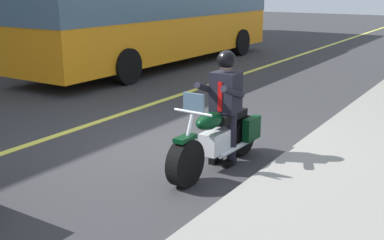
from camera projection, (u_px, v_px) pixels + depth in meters
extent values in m
plane|color=#333335|center=(169.00, 144.00, 8.32)|extent=(80.00, 80.00, 0.00)
cube|color=#E5DB4C|center=(86.00, 126.00, 9.37)|extent=(60.00, 0.16, 0.01)
cylinder|color=black|center=(185.00, 163.00, 6.51)|extent=(0.67, 0.22, 0.66)
cylinder|color=black|center=(241.00, 135.00, 7.75)|extent=(0.67, 0.22, 0.66)
cube|color=silver|center=(216.00, 141.00, 7.12)|extent=(0.57, 0.30, 0.32)
ellipsoid|color=black|center=(209.00, 121.00, 6.87)|extent=(0.57, 0.30, 0.24)
cube|color=black|center=(229.00, 115.00, 7.32)|extent=(0.71, 0.30, 0.12)
cube|color=black|center=(252.00, 129.00, 7.55)|extent=(0.40, 0.13, 0.36)
cube|color=black|center=(227.00, 124.00, 7.78)|extent=(0.40, 0.13, 0.36)
cylinder|color=silver|center=(186.00, 144.00, 6.46)|extent=(0.35, 0.06, 0.76)
cylinder|color=silver|center=(193.00, 112.00, 6.47)|extent=(0.05, 0.60, 0.04)
cube|color=black|center=(185.00, 138.00, 6.42)|extent=(0.36, 0.17, 0.06)
cylinder|color=silver|center=(235.00, 148.00, 7.32)|extent=(0.90, 0.10, 0.08)
cube|color=slate|center=(194.00, 103.00, 6.46)|extent=(0.05, 0.32, 0.28)
cylinder|color=black|center=(232.00, 138.00, 7.26)|extent=(0.14, 0.14, 0.84)
cube|color=black|center=(229.00, 163.00, 7.31)|extent=(0.26, 0.12, 0.10)
cylinder|color=black|center=(218.00, 136.00, 7.39)|extent=(0.14, 0.14, 0.84)
cube|color=black|center=(216.00, 159.00, 7.44)|extent=(0.26, 0.12, 0.10)
cube|color=black|center=(226.00, 92.00, 7.13)|extent=(0.33, 0.41, 0.60)
cube|color=red|center=(220.00, 97.00, 7.02)|extent=(0.03, 0.07, 0.44)
cylinder|color=black|center=(233.00, 92.00, 6.85)|extent=(0.55, 0.11, 0.28)
cylinder|color=black|center=(207.00, 89.00, 7.09)|extent=(0.55, 0.11, 0.28)
sphere|color=tan|center=(226.00, 63.00, 7.02)|extent=(0.22, 0.22, 0.22)
sphere|color=black|center=(226.00, 60.00, 7.00)|extent=(0.28, 0.28, 0.28)
cube|color=orange|center=(160.00, 12.00, 16.03)|extent=(11.00, 2.50, 2.85)
cube|color=slate|center=(160.00, 2.00, 15.94)|extent=(11.04, 2.52, 0.90)
cube|color=slate|center=(237.00, 1.00, 20.42)|extent=(0.06, 2.40, 1.90)
cylinder|color=black|center=(189.00, 39.00, 19.91)|extent=(1.00, 0.30, 1.00)
cylinder|color=black|center=(241.00, 42.00, 18.66)|extent=(1.00, 0.30, 1.00)
cylinder|color=black|center=(65.00, 59.00, 14.41)|extent=(1.00, 0.30, 1.00)
cylinder|color=black|center=(127.00, 66.00, 13.16)|extent=(1.00, 0.30, 1.00)
cube|color=slate|center=(67.00, 1.00, 20.05)|extent=(1.10, 0.06, 1.60)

